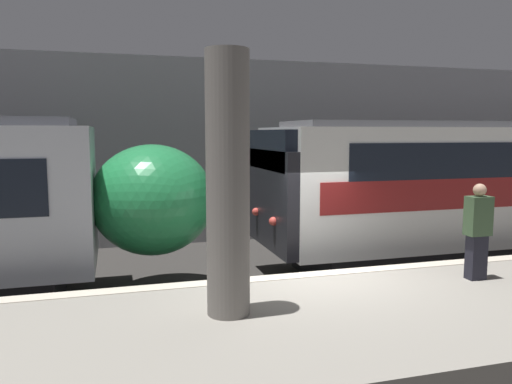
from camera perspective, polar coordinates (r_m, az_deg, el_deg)
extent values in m
plane|color=#33302D|center=(8.85, 6.34, -14.68)|extent=(120.00, 120.00, 0.00)
cube|color=gray|center=(7.16, 12.18, -16.26)|extent=(40.00, 3.65, 0.90)
cube|color=beige|center=(8.43, 6.81, -9.28)|extent=(40.00, 0.30, 0.01)
cube|color=#939399|center=(14.83, -3.69, 4.66)|extent=(50.00, 0.15, 5.37)
cylinder|color=slate|center=(6.29, -3.24, 0.79)|extent=(0.55, 0.55, 3.35)
ellipsoid|color=#238447|center=(10.13, -11.72, -0.86)|extent=(2.42, 2.59, 2.19)
sphere|color=#F2EFCC|center=(10.30, -6.38, -2.84)|extent=(0.20, 0.20, 0.20)
cube|color=black|center=(10.61, 1.74, -0.80)|extent=(0.25, 2.76, 2.09)
cube|color=black|center=(10.52, 1.76, 4.85)|extent=(0.25, 2.48, 0.84)
sphere|color=#EA4C42|center=(10.02, 1.99, -3.37)|extent=(0.18, 0.18, 0.18)
sphere|color=#EA4C42|center=(11.21, -0.01, -2.27)|extent=(0.18, 0.18, 0.18)
cube|color=black|center=(8.76, 23.86, -6.83)|extent=(0.28, 0.20, 0.72)
cube|color=#3D5638|center=(8.63, 24.07, -2.50)|extent=(0.38, 0.24, 0.62)
sphere|color=tan|center=(8.58, 24.20, 0.21)|extent=(0.20, 0.20, 0.20)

